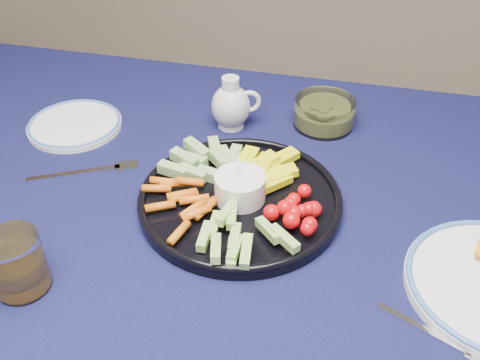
% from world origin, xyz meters
% --- Properties ---
extents(dining_table, '(1.67, 1.07, 0.75)m').
position_xyz_m(dining_table, '(0.00, 0.00, 0.66)').
color(dining_table, '#4A3118').
rests_on(dining_table, ground).
extents(crudite_platter, '(0.32, 0.32, 0.10)m').
position_xyz_m(crudite_platter, '(0.08, 0.07, 0.76)').
color(crudite_platter, black).
rests_on(crudite_platter, dining_table).
extents(creamer_pitcher, '(0.09, 0.07, 0.10)m').
position_xyz_m(creamer_pitcher, '(0.01, 0.30, 0.79)').
color(creamer_pitcher, silver).
rests_on(creamer_pitcher, dining_table).
extents(pickle_bowl, '(0.12, 0.12, 0.05)m').
position_xyz_m(pickle_bowl, '(0.18, 0.34, 0.77)').
color(pickle_bowl, white).
rests_on(pickle_bowl, dining_table).
extents(juice_tumbler, '(0.07, 0.07, 0.09)m').
position_xyz_m(juice_tumbler, '(-0.16, -0.16, 0.78)').
color(juice_tumbler, white).
rests_on(juice_tumbler, dining_table).
extents(fork_left, '(0.17, 0.10, 0.00)m').
position_xyz_m(fork_left, '(-0.19, 0.10, 0.75)').
color(fork_left, silver).
rests_on(fork_left, dining_table).
extents(fork_right, '(0.14, 0.07, 0.00)m').
position_xyz_m(fork_right, '(0.38, -0.11, 0.75)').
color(fork_right, silver).
rests_on(fork_right, dining_table).
extents(side_plate_extra, '(0.18, 0.18, 0.01)m').
position_xyz_m(side_plate_extra, '(-0.28, 0.22, 0.75)').
color(side_plate_extra, white).
rests_on(side_plate_extra, dining_table).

